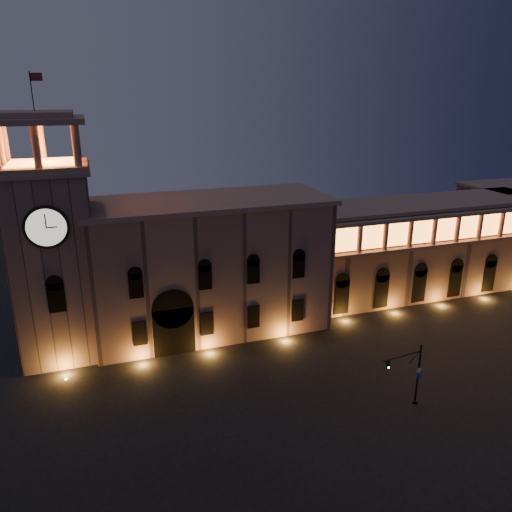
# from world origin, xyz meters

# --- Properties ---
(ground) EXTENTS (160.00, 160.00, 0.00)m
(ground) POSITION_xyz_m (0.00, 0.00, 0.00)
(ground) COLOR black
(ground) RESTS_ON ground
(government_building) EXTENTS (30.80, 12.80, 17.60)m
(government_building) POSITION_xyz_m (-2.08, 21.93, 8.77)
(government_building) COLOR #7A5A50
(government_building) RESTS_ON ground
(clock_tower) EXTENTS (9.80, 9.80, 32.40)m
(clock_tower) POSITION_xyz_m (-20.50, 20.98, 12.50)
(clock_tower) COLOR #7A5A50
(clock_tower) RESTS_ON ground
(colonnade_wing) EXTENTS (40.60, 11.50, 14.50)m
(colonnade_wing) POSITION_xyz_m (32.00, 23.92, 7.33)
(colonnade_wing) COLOR brown
(colonnade_wing) RESTS_ON ground
(traffic_light) EXTENTS (4.87, 0.97, 6.71)m
(traffic_light) POSITION_xyz_m (12.76, -1.90, 3.53)
(traffic_light) COLOR black
(traffic_light) RESTS_ON ground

